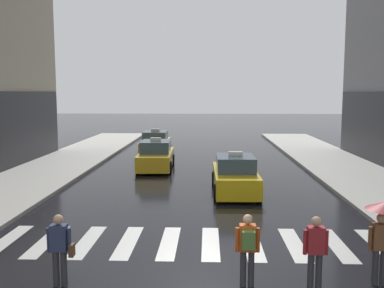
% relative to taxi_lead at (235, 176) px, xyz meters
% --- Properties ---
extents(crosswalk_markings, '(11.30, 2.80, 0.01)m').
position_rel_taxi_lead_xyz_m(crosswalk_markings, '(-1.70, -6.41, -0.72)').
color(crosswalk_markings, silver).
rests_on(crosswalk_markings, ground).
extents(taxi_lead, '(1.99, 4.57, 1.80)m').
position_rel_taxi_lead_xyz_m(taxi_lead, '(0.00, 0.00, 0.00)').
color(taxi_lead, yellow).
rests_on(taxi_lead, ground).
extents(taxi_second, '(2.02, 4.58, 1.80)m').
position_rel_taxi_lead_xyz_m(taxi_second, '(-4.13, 5.65, 0.00)').
color(taxi_second, gold).
rests_on(taxi_second, ground).
extents(taxi_third, '(1.93, 4.54, 1.80)m').
position_rel_taxi_lead_xyz_m(taxi_third, '(-4.88, 11.63, 0.00)').
color(taxi_third, gold).
rests_on(taxi_third, ground).
extents(pedestrian_with_backpack, '(0.55, 0.43, 1.65)m').
position_rel_taxi_lead_xyz_m(pedestrian_with_backpack, '(-0.30, -9.17, 0.25)').
color(pedestrian_with_backpack, '#333338').
rests_on(pedestrian_with_backpack, ground).
extents(pedestrian_with_handbag, '(0.60, 0.24, 1.65)m').
position_rel_taxi_lead_xyz_m(pedestrian_with_handbag, '(-4.47, -9.30, 0.21)').
color(pedestrian_with_handbag, '#333338').
rests_on(pedestrian_with_handbag, ground).
extents(pedestrian_plain_coat, '(0.55, 0.24, 1.65)m').
position_rel_taxi_lead_xyz_m(pedestrian_plain_coat, '(1.18, -9.24, 0.21)').
color(pedestrian_plain_coat, '#333338').
rests_on(pedestrian_plain_coat, ground).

